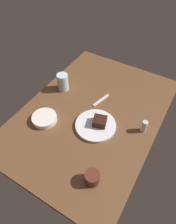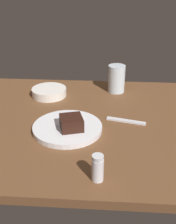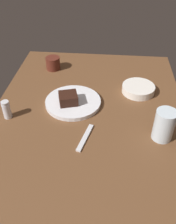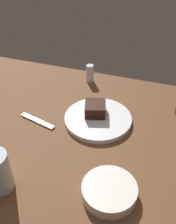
{
  "view_description": "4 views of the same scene",
  "coord_description": "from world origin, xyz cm",
  "px_view_note": "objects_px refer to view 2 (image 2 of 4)",
  "views": [
    {
      "loc": [
        -75.62,
        -42.07,
        101.0
      ],
      "look_at": [
        -4.15,
        0.65,
        6.68
      ],
      "focal_mm": 32.06,
      "sensor_mm": 36.0,
      "label": 1
    },
    {
      "loc": [
        4.65,
        -97.22,
        56.99
      ],
      "look_at": [
        -2.01,
        -1.24,
        7.3
      ],
      "focal_mm": 46.6,
      "sensor_mm": 36.0,
      "label": 2
    },
    {
      "loc": [
        80.02,
        7.53,
        71.26
      ],
      "look_at": [
        -1.03,
        -0.15,
        5.14
      ],
      "focal_mm": 39.93,
      "sensor_mm": 36.0,
      "label": 3
    },
    {
      "loc": [
        -29.7,
        65.61,
        67.09
      ],
      "look_at": [
        -4.78,
        -8.34,
        5.7
      ],
      "focal_mm": 42.41,
      "sensor_mm": 36.0,
      "label": 4
    }
  ],
  "objects_px": {
    "dessert_spoon": "(126,120)",
    "chocolate_cake_slice": "(71,123)",
    "salt_shaker": "(98,168)",
    "side_bowl": "(49,92)",
    "water_glass": "(116,79)",
    "dessert_plate": "(67,128)"
  },
  "relations": [
    {
      "from": "dessert_spoon",
      "to": "chocolate_cake_slice",
      "type": "bearing_deg",
      "value": 40.92
    },
    {
      "from": "dessert_plate",
      "to": "side_bowl",
      "type": "xyz_separation_m",
      "value": [
        -0.12,
        0.3,
        0.01
      ]
    },
    {
      "from": "chocolate_cake_slice",
      "to": "side_bowl",
      "type": "xyz_separation_m",
      "value": [
        -0.14,
        0.32,
        -0.02
      ]
    },
    {
      "from": "side_bowl",
      "to": "dessert_spoon",
      "type": "height_order",
      "value": "side_bowl"
    },
    {
      "from": "dessert_plate",
      "to": "side_bowl",
      "type": "relative_size",
      "value": 1.61
    },
    {
      "from": "chocolate_cake_slice",
      "to": "side_bowl",
      "type": "bearing_deg",
      "value": 113.94
    },
    {
      "from": "salt_shaker",
      "to": "dessert_spoon",
      "type": "xyz_separation_m",
      "value": [
        0.09,
        0.34,
        -0.04
      ]
    },
    {
      "from": "dessert_spoon",
      "to": "side_bowl",
      "type": "bearing_deg",
      "value": -18.59
    },
    {
      "from": "dessert_plate",
      "to": "side_bowl",
      "type": "bearing_deg",
      "value": 112.41
    },
    {
      "from": "chocolate_cake_slice",
      "to": "water_glass",
      "type": "bearing_deg",
      "value": 67.17
    },
    {
      "from": "salt_shaker",
      "to": "dessert_spoon",
      "type": "bearing_deg",
      "value": 74.46
    },
    {
      "from": "salt_shaker",
      "to": "side_bowl",
      "type": "distance_m",
      "value": 0.61
    },
    {
      "from": "dessert_plate",
      "to": "water_glass",
      "type": "bearing_deg",
      "value": 63.96
    },
    {
      "from": "chocolate_cake_slice",
      "to": "dessert_spoon",
      "type": "distance_m",
      "value": 0.22
    },
    {
      "from": "water_glass",
      "to": "dessert_spoon",
      "type": "bearing_deg",
      "value": -83.4
    },
    {
      "from": "side_bowl",
      "to": "water_glass",
      "type": "bearing_deg",
      "value": 13.16
    },
    {
      "from": "chocolate_cake_slice",
      "to": "dessert_spoon",
      "type": "height_order",
      "value": "chocolate_cake_slice"
    },
    {
      "from": "water_glass",
      "to": "dessert_spoon",
      "type": "relative_size",
      "value": 0.84
    },
    {
      "from": "salt_shaker",
      "to": "side_bowl",
      "type": "xyz_separation_m",
      "value": [
        -0.24,
        0.56,
        -0.02
      ]
    },
    {
      "from": "side_bowl",
      "to": "dessert_spoon",
      "type": "bearing_deg",
      "value": -32.88
    },
    {
      "from": "water_glass",
      "to": "side_bowl",
      "type": "bearing_deg",
      "value": -166.84
    },
    {
      "from": "chocolate_cake_slice",
      "to": "dessert_spoon",
      "type": "xyz_separation_m",
      "value": [
        0.2,
        0.1,
        -0.04
      ]
    }
  ]
}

